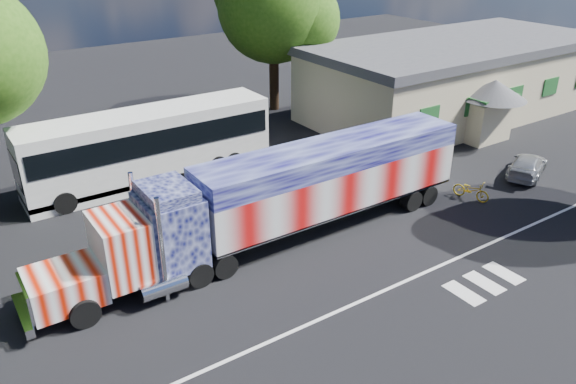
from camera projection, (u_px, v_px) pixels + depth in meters
ground at (328, 259)px, 23.47m from camera, size 100.00×100.00×0.00m
lane_markings at (423, 289)px, 21.51m from camera, size 30.00×2.67×0.01m
semi_truck at (286, 195)px, 23.98m from camera, size 20.03×3.16×4.27m
coach_bus at (149, 145)px, 29.81m from camera, size 13.22×3.08×3.85m
hall_building at (456, 77)px, 40.47m from camera, size 22.40×12.80×5.20m
parked_car at (527, 165)px, 30.97m from camera, size 4.37×3.16×1.18m
woman at (150, 279)px, 20.63m from camera, size 0.72×0.57×1.72m
bicycle at (471, 190)px, 28.33m from camera, size 1.15×2.00×0.99m
tree_ne_a at (275, 7)px, 39.18m from camera, size 8.23×7.84×11.31m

